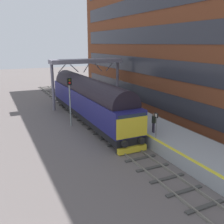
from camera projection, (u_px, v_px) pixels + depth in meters
The scene contains 9 objects.
ground_plane at pixel (109, 135), 23.47m from camera, with size 140.00×140.00×0.00m, color #605856.
track_main at pixel (109, 135), 23.45m from camera, with size 2.50×60.00×0.15m.
station_platform at pixel (142, 125), 24.83m from camera, with size 4.00×44.00×1.01m.
station_building at pixel (170, 37), 29.26m from camera, with size 4.20×42.98×17.76m.
diesel_locomotive at pixel (88, 98), 27.39m from camera, with size 2.74×19.40×4.68m.
signal_post_near at pixel (70, 97), 25.34m from camera, with size 0.44×0.22×4.91m.
platform_number_sign at pixel (156, 122), 19.57m from camera, with size 0.10×0.44×2.04m.
waiting_passenger at pixel (154, 121), 20.95m from camera, with size 0.38×0.51×1.64m.
overhead_footbridge at pixel (86, 64), 32.63m from camera, with size 9.30×2.00×6.22m.
Camera 1 is at (-9.23, -20.09, 8.17)m, focal length 40.99 mm.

